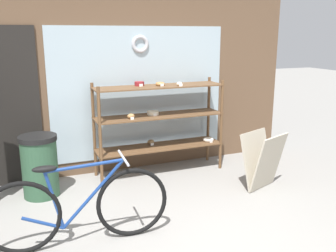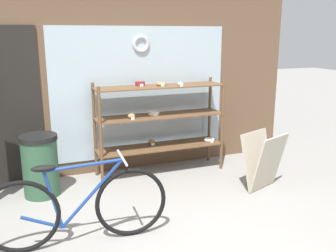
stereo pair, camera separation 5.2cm
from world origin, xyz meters
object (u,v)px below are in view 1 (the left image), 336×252
object	(u,v)px
display_case	(160,118)
sandwich_board	(263,161)
bicycle	(79,208)
trash_bin	(40,164)

from	to	relation	value
display_case	sandwich_board	world-z (taller)	display_case
bicycle	trash_bin	size ratio (longest dim) A/B	2.23
display_case	bicycle	distance (m)	2.14
display_case	trash_bin	bearing A→B (deg)	-172.37
bicycle	trash_bin	distance (m)	1.35
bicycle	sandwich_board	distance (m)	2.50
display_case	bicycle	bearing A→B (deg)	-132.53
sandwich_board	trash_bin	distance (m)	2.85
display_case	sandwich_board	distance (m)	1.55
display_case	bicycle	xyz separation A→B (m)	(-1.42, -1.55, -0.43)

